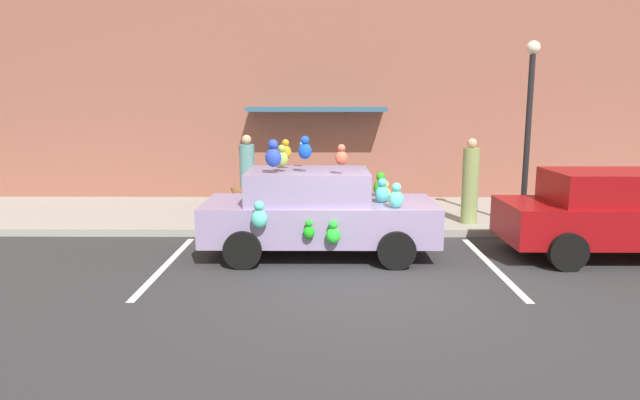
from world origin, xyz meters
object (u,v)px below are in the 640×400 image
pedestrian_walking_past (247,176)px  plush_covered_car (317,211)px  teddy_bear_on_sidewalk (239,205)px  parked_sedan_behind (619,214)px  street_lamp_post (529,114)px  pedestrian_near_shopfront (470,184)px

pedestrian_walking_past → plush_covered_car: bearing=-62.5°
teddy_bear_on_sidewalk → plush_covered_car: bearing=-50.6°
parked_sedan_behind → teddy_bear_on_sidewalk: bearing=162.5°
parked_sedan_behind → teddy_bear_on_sidewalk: parked_sedan_behind is taller
plush_covered_car → street_lamp_post: size_ratio=1.08×
plush_covered_car → pedestrian_near_shopfront: size_ratio=2.24×
street_lamp_post → pedestrian_near_shopfront: 1.85m
pedestrian_near_shopfront → pedestrian_walking_past: (-4.95, 1.21, 0.00)m
parked_sedan_behind → street_lamp_post: bearing=117.2°
teddy_bear_on_sidewalk → pedestrian_near_shopfront: 5.02m
street_lamp_post → pedestrian_near_shopfront: street_lamp_post is taller
street_lamp_post → plush_covered_car: bearing=-157.2°
pedestrian_near_shopfront → pedestrian_walking_past: size_ratio=1.00×
plush_covered_car → parked_sedan_behind: bearing=-1.2°
plush_covered_car → pedestrian_walking_past: size_ratio=2.24×
street_lamp_post → pedestrian_near_shopfront: bearing=169.5°
parked_sedan_behind → pedestrian_near_shopfront: size_ratio=2.27×
street_lamp_post → parked_sedan_behind: bearing=-62.8°
teddy_bear_on_sidewalk → pedestrian_near_shopfront: (5.00, -0.09, 0.49)m
plush_covered_car → teddy_bear_on_sidewalk: size_ratio=5.23×
street_lamp_post → pedestrian_near_shopfront: size_ratio=2.08×
teddy_bear_on_sidewalk → pedestrian_walking_past: pedestrian_walking_past is taller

